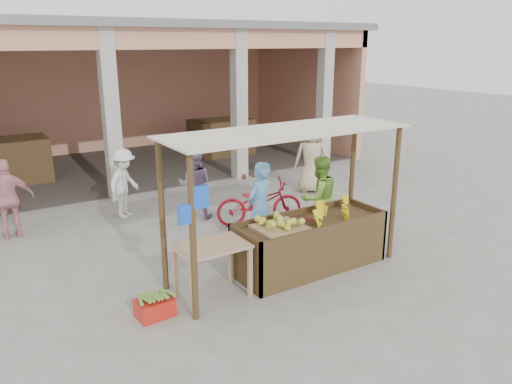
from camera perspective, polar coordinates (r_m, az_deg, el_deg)
ground at (r=8.36m, az=3.36°, el=-9.35°), size 60.00×60.00×0.00m
market_building at (r=15.66m, az=-16.28°, el=12.59°), size 14.40×6.40×4.20m
fruit_stall at (r=8.47m, az=6.17°, el=-6.08°), size 2.60×0.95×0.80m
stall_awning at (r=7.73m, az=3.26°, el=4.05°), size 4.09×1.35×2.39m
banana_heap at (r=8.57m, az=8.79°, el=-2.34°), size 1.06×0.58×0.19m
melon_tray at (r=7.95m, az=2.71°, el=-3.72°), size 0.78×0.67×0.20m
berry_heap at (r=8.21m, az=5.79°, el=-3.31°), size 0.44×0.36×0.14m
side_table at (r=7.39m, az=-5.01°, el=-7.06°), size 1.04×0.69×0.84m
papaya_pile at (r=7.30m, az=-5.06°, el=-5.40°), size 0.65×0.37×0.18m
red_crate at (r=7.27m, az=-11.49°, el=-12.83°), size 0.52×0.39×0.26m
plantain_bundle at (r=7.18m, az=-11.57°, el=-11.66°), size 0.38×0.27×0.08m
produce_sacks at (r=14.01m, az=-0.96°, el=2.86°), size 0.79×0.74×0.60m
vendor_blue at (r=8.88m, az=0.43°, el=-1.47°), size 0.80×0.70×1.79m
vendor_green at (r=9.58m, az=7.21°, el=-0.43°), size 0.86×0.54×1.73m
motorcycle at (r=10.35m, az=0.38°, el=-1.13°), size 1.26×2.00×0.99m
shopper_a at (r=11.08m, az=-14.89°, el=1.27°), size 1.14×1.08×1.63m
shopper_b at (r=10.66m, az=-26.48°, el=-0.45°), size 0.99×0.54×1.68m
shopper_c at (r=12.59m, az=6.38°, el=4.29°), size 1.12×1.00×1.94m
shopper_f at (r=10.75m, az=-7.00°, el=1.23°), size 0.92×0.82×1.63m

